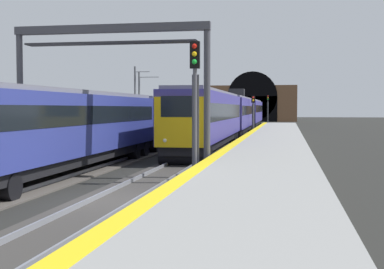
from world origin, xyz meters
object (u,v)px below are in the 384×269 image
object	(u,v)px
train_adjacent_platform	(169,118)
catenary_mast_near	(135,100)
railway_signal_far	(268,107)
overhead_signal_gantry	(110,61)
railway_signal_near	(195,99)
train_main_approaching	(236,114)
railway_signal_mid	(253,112)
catenary_mast_far	(140,102)

from	to	relation	value
train_adjacent_platform	catenary_mast_near	bearing A→B (deg)	-152.49
railway_signal_far	overhead_signal_gantry	xyz separation A→B (m)	(-76.66, 4.05, 1.80)
railway_signal_near	railway_signal_far	xyz separation A→B (m)	(78.37, 0.00, -0.11)
train_main_approaching	train_adjacent_platform	distance (m)	13.77
railway_signal_near	railway_signal_mid	world-z (taller)	railway_signal_near
train_main_approaching	catenary_mast_far	size ratio (longest dim) A/B	8.63
railway_signal_near	catenary_mast_near	bearing A→B (deg)	-160.13
train_adjacent_platform	catenary_mast_far	distance (m)	16.49
catenary_mast_near	overhead_signal_gantry	bearing A→B (deg)	-165.30
railway_signal_far	overhead_signal_gantry	bearing A→B (deg)	-3.03
train_main_approaching	railway_signal_near	size ratio (longest dim) A/B	10.96
railway_signal_mid	railway_signal_far	distance (m)	42.63
railway_signal_near	catenary_mast_near	xyz separation A→B (m)	(36.42, 13.16, 0.53)
train_adjacent_platform	catenary_mast_near	xyz separation A→B (m)	(13.29, 6.87, 1.71)
railway_signal_near	railway_signal_mid	distance (m)	35.76
train_main_approaching	railway_signal_far	bearing A→B (deg)	177.22
catenary_mast_far	train_adjacent_platform	bearing A→B (deg)	-155.36
railway_signal_far	overhead_signal_gantry	distance (m)	76.79
train_main_approaching	overhead_signal_gantry	xyz separation A→B (m)	(-34.45, 2.24, 2.68)
overhead_signal_gantry	catenary_mast_far	world-z (taller)	catenary_mast_far
railway_signal_mid	railway_signal_far	bearing A→B (deg)	-180.00
railway_signal_mid	overhead_signal_gantry	world-z (taller)	overhead_signal_gantry
overhead_signal_gantry	catenary_mast_near	size ratio (longest dim) A/B	1.15
railway_signal_near	overhead_signal_gantry	distance (m)	4.71
overhead_signal_gantry	railway_signal_mid	bearing A→B (deg)	-6.79
railway_signal_near	train_main_approaching	bearing A→B (deg)	-177.12
railway_signal_mid	catenary_mast_near	bearing A→B (deg)	-92.92
train_adjacent_platform	overhead_signal_gantry	bearing A→B (deg)	6.13
train_adjacent_platform	railway_signal_near	xyz separation A→B (m)	(-23.13, -6.29, 1.18)
railway_signal_near	railway_signal_far	world-z (taller)	railway_signal_near
train_main_approaching	catenary_mast_far	xyz separation A→B (m)	(1.91, 11.32, 1.30)
overhead_signal_gantry	catenary_mast_far	distance (m)	37.50
railway_signal_near	railway_signal_far	size ratio (longest dim) A/B	1.04
railway_signal_near	overhead_signal_gantry	size ratio (longest dim) A/B	0.64
train_main_approaching	railway_signal_mid	bearing A→B (deg)	77.08
train_main_approaching	catenary_mast_near	distance (m)	11.45
train_main_approaching	railway_signal_mid	world-z (taller)	train_main_approaching
railway_signal_near	railway_signal_mid	xyz separation A→B (m)	(35.75, 0.00, -0.80)
railway_signal_mid	catenary_mast_far	distance (m)	13.39
railway_signal_near	railway_signal_far	distance (m)	78.37
train_main_approaching	railway_signal_mid	size ratio (longest dim) A/B	14.23
train_adjacent_platform	railway_signal_far	size ratio (longest dim) A/B	11.44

